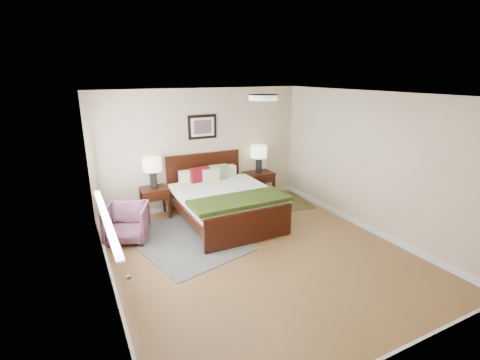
# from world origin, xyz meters

# --- Properties ---
(floor) EXTENTS (5.00, 5.00, 0.00)m
(floor) POSITION_xyz_m (0.00, 0.00, 0.00)
(floor) COLOR brown
(floor) RESTS_ON ground
(back_wall) EXTENTS (4.50, 0.04, 2.50)m
(back_wall) POSITION_xyz_m (0.00, 2.50, 1.25)
(back_wall) COLOR #C6B28F
(back_wall) RESTS_ON ground
(front_wall) EXTENTS (4.50, 0.04, 2.50)m
(front_wall) POSITION_xyz_m (0.00, -2.50, 1.25)
(front_wall) COLOR #C6B28F
(front_wall) RESTS_ON ground
(left_wall) EXTENTS (0.04, 5.00, 2.50)m
(left_wall) POSITION_xyz_m (-2.25, 0.00, 1.25)
(left_wall) COLOR #C6B28F
(left_wall) RESTS_ON ground
(right_wall) EXTENTS (0.04, 5.00, 2.50)m
(right_wall) POSITION_xyz_m (2.25, 0.00, 1.25)
(right_wall) COLOR #C6B28F
(right_wall) RESTS_ON ground
(ceiling) EXTENTS (4.50, 5.00, 0.02)m
(ceiling) POSITION_xyz_m (0.00, 0.00, 2.50)
(ceiling) COLOR white
(ceiling) RESTS_ON back_wall
(window) EXTENTS (0.11, 2.72, 1.32)m
(window) POSITION_xyz_m (-2.20, 0.70, 1.38)
(window) COLOR silver
(window) RESTS_ON left_wall
(door) EXTENTS (0.06, 1.00, 2.18)m
(door) POSITION_xyz_m (-2.23, -1.75, 1.07)
(door) COLOR silver
(door) RESTS_ON ground
(ceil_fixture) EXTENTS (0.44, 0.44, 0.08)m
(ceil_fixture) POSITION_xyz_m (0.00, 0.00, 2.47)
(ceil_fixture) COLOR white
(ceil_fixture) RESTS_ON ceiling
(bed) EXTENTS (1.76, 2.14, 1.15)m
(bed) POSITION_xyz_m (0.01, 1.45, 0.53)
(bed) COLOR black
(bed) RESTS_ON ground
(wall_art) EXTENTS (0.62, 0.05, 0.50)m
(wall_art) POSITION_xyz_m (0.01, 2.47, 1.72)
(wall_art) COLOR black
(wall_art) RESTS_ON back_wall
(nightstand_left) EXTENTS (0.52, 0.47, 0.62)m
(nightstand_left) POSITION_xyz_m (-1.12, 2.25, 0.49)
(nightstand_left) COLOR black
(nightstand_left) RESTS_ON ground
(nightstand_right) EXTENTS (0.63, 0.47, 0.63)m
(nightstand_right) POSITION_xyz_m (1.26, 2.26, 0.38)
(nightstand_right) COLOR black
(nightstand_right) RESTS_ON ground
(lamp_left) EXTENTS (0.36, 0.36, 0.61)m
(lamp_left) POSITION_xyz_m (-1.12, 2.27, 1.05)
(lamp_left) COLOR black
(lamp_left) RESTS_ON nightstand_left
(lamp_right) EXTENTS (0.36, 0.36, 0.61)m
(lamp_right) POSITION_xyz_m (1.26, 2.27, 1.06)
(lamp_right) COLOR black
(lamp_right) RESTS_ON nightstand_right
(armchair) EXTENTS (0.90, 0.91, 0.64)m
(armchair) POSITION_xyz_m (-1.80, 1.47, 0.32)
(armchair) COLOR brown
(armchair) RESTS_ON ground
(rug_persian) EXTENTS (1.97, 2.43, 0.01)m
(rug_persian) POSITION_xyz_m (-0.95, 1.00, 0.01)
(rug_persian) COLOR #0D1841
(rug_persian) RESTS_ON ground
(rug_navy) EXTENTS (0.97, 1.27, 0.01)m
(rug_navy) POSITION_xyz_m (1.80, 1.80, 0.01)
(rug_navy) COLOR black
(rug_navy) RESTS_ON ground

